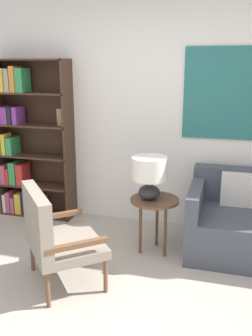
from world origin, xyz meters
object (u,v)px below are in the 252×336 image
at_px(bookshelf, 26,144).
at_px(table_lamp, 150,173).
at_px(side_table, 155,206).
at_px(armchair, 52,232).

bearing_deg(bookshelf, table_lamp, -19.43).
xyz_separation_m(bookshelf, table_lamp, (1.65, -0.58, -0.06)).
bearing_deg(bookshelf, side_table, -18.42).
distance_m(bookshelf, armchair, 1.74).
height_order(armchair, side_table, armchair).
xyz_separation_m(armchair, side_table, (0.70, 0.80, 0.01)).
relative_size(bookshelf, table_lamp, 4.51).
distance_m(bookshelf, table_lamp, 1.76).
height_order(bookshelf, armchair, bookshelf).
bearing_deg(table_lamp, side_table, 15.94).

